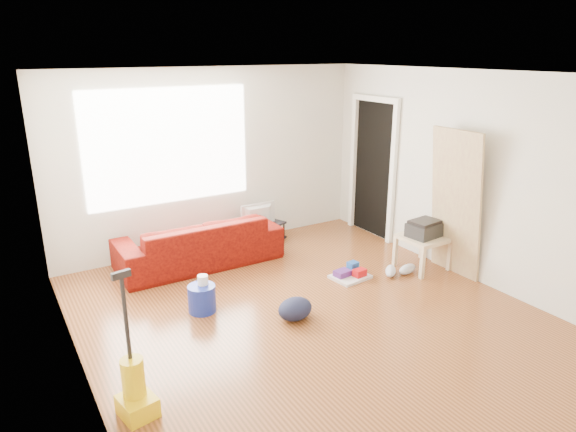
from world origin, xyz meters
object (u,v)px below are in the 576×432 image
tv_stand (260,233)px  cleaning_tray (350,274)px  sofa (200,263)px  vacuum (135,389)px  backpack (295,318)px  bucket (203,311)px  side_table (423,241)px

tv_stand → cleaning_tray: tv_stand is taller
sofa → cleaning_tray: 2.00m
sofa → vacuum: 2.95m
backpack → vacuum: 1.96m
bucket → backpack: bearing=-40.0°
sofa → vacuum: size_ratio=1.77×
bucket → side_table: bearing=-7.6°
vacuum → cleaning_tray: bearing=9.9°
side_table → bucket: bearing=172.4°
tv_stand → bucket: tv_stand is taller
backpack → vacuum: (-1.84, -0.62, 0.22)m
bucket → backpack: (0.78, -0.65, 0.00)m
side_table → tv_stand: bearing=125.9°
sofa → backpack: bearing=99.3°
backpack → tv_stand: bearing=51.8°
sofa → cleaning_tray: (1.44, -1.38, 0.05)m
tv_stand → backpack: tv_stand is taller
bucket → backpack: 1.02m
cleaning_tray → vacuum: vacuum is taller
tv_stand → side_table: side_table is taller
side_table → cleaning_tray: side_table is taller
bucket → cleaning_tray: 1.91m
sofa → tv_stand: bearing=-165.6°
bucket → backpack: size_ratio=0.75×
cleaning_tray → backpack: 1.24m
backpack → bucket: bearing=120.6°
sofa → tv_stand: sofa is taller
cleaning_tray → backpack: bearing=-155.9°
side_table → backpack: 2.15m
tv_stand → cleaning_tray: size_ratio=1.71×
vacuum → side_table: bearing=1.9°
tv_stand → side_table: (1.37, -1.89, 0.22)m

